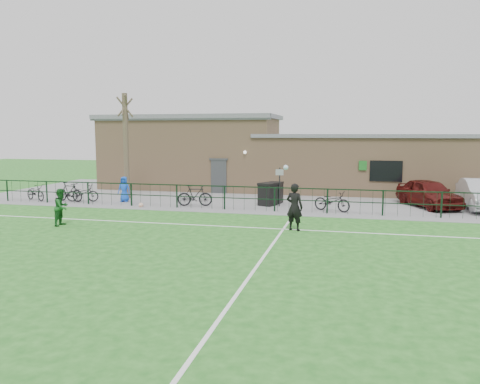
% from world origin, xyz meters
% --- Properties ---
extents(ground, '(90.00, 90.00, 0.00)m').
position_xyz_m(ground, '(0.00, 0.00, 0.00)').
color(ground, '#1E5E1B').
rests_on(ground, ground).
extents(paving_strip, '(34.00, 13.00, 0.02)m').
position_xyz_m(paving_strip, '(0.00, 13.50, 0.01)').
color(paving_strip, slate).
rests_on(paving_strip, ground).
extents(pitch_line_touch, '(28.00, 0.10, 0.01)m').
position_xyz_m(pitch_line_touch, '(0.00, 7.80, 0.00)').
color(pitch_line_touch, white).
rests_on(pitch_line_touch, ground).
extents(pitch_line_mid, '(28.00, 0.10, 0.01)m').
position_xyz_m(pitch_line_mid, '(0.00, 4.00, 0.00)').
color(pitch_line_mid, white).
rests_on(pitch_line_mid, ground).
extents(pitch_line_perp, '(0.10, 16.00, 0.01)m').
position_xyz_m(pitch_line_perp, '(2.00, 0.00, 0.00)').
color(pitch_line_perp, white).
rests_on(pitch_line_perp, ground).
extents(perimeter_fence, '(28.00, 0.10, 1.20)m').
position_xyz_m(perimeter_fence, '(0.00, 8.00, 0.60)').
color(perimeter_fence, black).
rests_on(perimeter_fence, ground).
extents(bare_tree, '(0.30, 0.30, 6.00)m').
position_xyz_m(bare_tree, '(-8.00, 10.50, 3.00)').
color(bare_tree, '#493C2C').
rests_on(bare_tree, ground).
extents(wheelie_bin_left, '(1.00, 1.05, 1.10)m').
position_xyz_m(wheelie_bin_left, '(0.36, 9.73, 0.57)').
color(wheelie_bin_left, black).
rests_on(wheelie_bin_left, paving_strip).
extents(wheelie_bin_right, '(0.78, 0.86, 1.06)m').
position_xyz_m(wheelie_bin_right, '(0.61, 10.65, 0.55)').
color(wheelie_bin_right, black).
rests_on(wheelie_bin_right, paving_strip).
extents(sign_post, '(0.07, 0.07, 2.00)m').
position_xyz_m(sign_post, '(0.99, 9.63, 1.02)').
color(sign_post, black).
rests_on(sign_post, paving_strip).
extents(car_maroon, '(3.23, 4.53, 1.43)m').
position_xyz_m(car_maroon, '(8.42, 11.11, 0.74)').
color(car_maroon, '#490E0D').
rests_on(car_maroon, paving_strip).
extents(bicycle_a, '(1.83, 1.27, 0.91)m').
position_xyz_m(bicycle_a, '(-12.61, 8.53, 0.47)').
color(bicycle_a, black).
rests_on(bicycle_a, paving_strip).
extents(bicycle_b, '(1.84, 0.79, 1.07)m').
position_xyz_m(bicycle_b, '(-10.51, 8.59, 0.56)').
color(bicycle_b, black).
rests_on(bicycle_b, paving_strip).
extents(bicycle_c, '(1.86, 0.98, 0.93)m').
position_xyz_m(bicycle_c, '(-9.82, 8.77, 0.49)').
color(bicycle_c, black).
rests_on(bicycle_c, paving_strip).
extents(bicycle_d, '(1.87, 0.88, 1.08)m').
position_xyz_m(bicycle_d, '(-3.28, 8.68, 0.56)').
color(bicycle_d, black).
rests_on(bicycle_d, paving_strip).
extents(bicycle_e, '(1.96, 1.33, 0.97)m').
position_xyz_m(bicycle_e, '(3.69, 8.70, 0.51)').
color(bicycle_e, black).
rests_on(bicycle_e, paving_strip).
extents(spectator_child, '(0.71, 0.49, 1.40)m').
position_xyz_m(spectator_child, '(-7.54, 9.22, 0.72)').
color(spectator_child, blue).
rests_on(spectator_child, paving_strip).
extents(goalkeeper_kick, '(1.24, 3.25, 2.36)m').
position_xyz_m(goalkeeper_kick, '(2.43, 3.92, 0.95)').
color(goalkeeper_kick, black).
rests_on(goalkeeper_kick, ground).
extents(outfield_player, '(0.58, 0.75, 1.52)m').
position_xyz_m(outfield_player, '(-6.96, 2.66, 0.76)').
color(outfield_player, '#17511D').
rests_on(outfield_player, ground).
extents(ball_ground, '(0.24, 0.24, 0.24)m').
position_xyz_m(ball_ground, '(-5.84, 7.72, 0.12)').
color(ball_ground, silver).
rests_on(ball_ground, ground).
extents(clubhouse, '(24.25, 5.40, 4.96)m').
position_xyz_m(clubhouse, '(-0.88, 16.50, 2.22)').
color(clubhouse, tan).
rests_on(clubhouse, ground).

